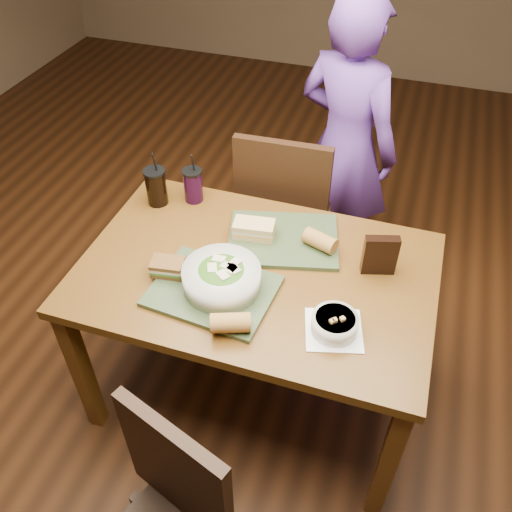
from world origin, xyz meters
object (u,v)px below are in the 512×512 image
at_px(dining_table, 256,287).
at_px(salad_bowl, 222,276).
at_px(sandwich_near, 168,267).
at_px(baguette_near, 231,323).
at_px(tray_near, 213,291).
at_px(chair_far, 286,212).
at_px(tray_far, 283,239).
at_px(baguette_far, 320,241).
at_px(chip_bag, 380,255).
at_px(soup_bowl, 335,324).
at_px(cup_cola, 156,186).
at_px(cup_berry, 193,185).
at_px(diner, 345,147).
at_px(sandwich_far, 254,229).

xyz_separation_m(dining_table, salad_bowl, (-0.08, -0.13, 0.15)).
bearing_deg(sandwich_near, baguette_near, -30.34).
bearing_deg(tray_near, chair_far, 86.00).
relative_size(tray_far, baguette_far, 3.33).
height_order(baguette_near, chip_bag, chip_bag).
distance_m(tray_far, soup_bowl, 0.47).
bearing_deg(dining_table, tray_far, 75.05).
xyz_separation_m(tray_near, cup_cola, (-0.41, 0.42, 0.07)).
relative_size(salad_bowl, baguette_near, 2.11).
bearing_deg(cup_cola, tray_far, -7.68).
relative_size(sandwich_near, baguette_near, 0.98).
bearing_deg(chip_bag, cup_cola, 155.80).
bearing_deg(tray_far, baguette_far, -3.64).
bearing_deg(soup_bowl, cup_berry, 143.95).
bearing_deg(baguette_far, dining_table, -137.93).
xyz_separation_m(salad_bowl, baguette_near, (0.10, -0.18, -0.01)).
bearing_deg(chip_bag, chair_far, 117.81).
relative_size(tray_near, baguette_far, 3.33).
distance_m(salad_bowl, baguette_near, 0.20).
height_order(diner, sandwich_near, diner).
height_order(dining_table, chip_bag, chip_bag).
relative_size(soup_bowl, sandwich_near, 1.79).
relative_size(baguette_far, cup_berry, 0.56).
bearing_deg(cup_berry, sandwich_near, -78.40).
relative_size(tray_near, sandwich_far, 2.53).
bearing_deg(baguette_near, cup_berry, 122.08).
xyz_separation_m(soup_bowl, cup_berry, (-0.72, 0.52, 0.04)).
relative_size(soup_bowl, sandwich_far, 1.37).
relative_size(salad_bowl, sandwich_near, 2.16).
bearing_deg(sandwich_far, sandwich_near, -127.98).
height_order(soup_bowl, chip_bag, chip_bag).
height_order(diner, soup_bowl, diner).
relative_size(salad_bowl, soup_bowl, 1.21).
xyz_separation_m(chair_far, soup_bowl, (0.39, -0.82, 0.24)).
xyz_separation_m(soup_bowl, sandwich_near, (-0.62, 0.06, 0.01)).
bearing_deg(chair_far, baguette_near, -85.83).
relative_size(sandwich_far, cup_berry, 0.73).
distance_m(soup_bowl, chip_bag, 0.34).
distance_m(dining_table, soup_bowl, 0.40).
bearing_deg(soup_bowl, chip_bag, 74.33).
bearing_deg(tray_near, cup_berry, 119.59).
bearing_deg(cup_cola, chair_far, 37.68).
bearing_deg(soup_bowl, sandwich_far, 137.82).
bearing_deg(baguette_near, cup_cola, 133.23).
height_order(baguette_far, chip_bag, chip_bag).
bearing_deg(soup_bowl, chair_far, 115.30).
xyz_separation_m(chair_far, diner, (0.20, 0.34, 0.20)).
bearing_deg(salad_bowl, chip_bag, 27.45).
bearing_deg(tray_far, sandwich_far, -169.05).
bearing_deg(sandwich_far, salad_bowl, -94.02).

